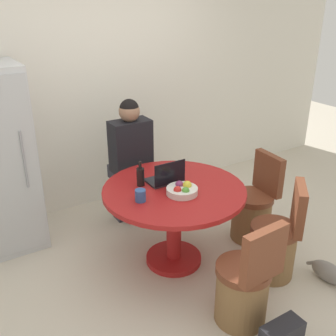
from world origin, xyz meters
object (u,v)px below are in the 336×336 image
at_px(chair_near_camera, 244,288).
at_px(fruit_bowl, 182,190).
at_px(chair_right_side, 253,211).
at_px(cat, 332,273).
at_px(laptop, 166,178).
at_px(bottle, 140,176).
at_px(dining_table, 174,206).
at_px(person_seated, 129,157).
at_px(chair_near_right_corner, 275,245).

distance_m(chair_near_camera, fruit_bowl, 0.90).
distance_m(chair_right_side, cat, 0.91).
xyz_separation_m(laptop, bottle, (-0.21, 0.07, 0.04)).
distance_m(dining_table, cat, 1.45).
distance_m(person_seated, laptop, 0.71).
distance_m(laptop, cat, 1.62).
xyz_separation_m(chair_near_camera, bottle, (-0.26, 1.08, 0.54)).
xyz_separation_m(chair_near_camera, chair_near_right_corner, (0.59, 0.27, 0.00)).
distance_m(chair_near_right_corner, person_seated, 1.65).
relative_size(dining_table, chair_near_right_corner, 1.41).
bearing_deg(person_seated, dining_table, 90.56).
distance_m(chair_right_side, fruit_bowl, 1.01).
height_order(fruit_bowl, bottle, bottle).
bearing_deg(dining_table, person_seated, 90.56).
bearing_deg(chair_near_right_corner, bottle, -89.64).
relative_size(chair_right_side, laptop, 2.91).
bearing_deg(fruit_bowl, cat, -40.86).
height_order(dining_table, chair_right_side, chair_right_side).
bearing_deg(bottle, person_seated, 71.92).
xyz_separation_m(fruit_bowl, bottle, (-0.22, 0.32, 0.05)).
relative_size(dining_table, fruit_bowl, 4.72).
xyz_separation_m(chair_right_side, cat, (0.09, -0.88, -0.20)).
bearing_deg(cat, dining_table, -141.89).
bearing_deg(chair_right_side, chair_near_camera, -41.06).
bearing_deg(chair_near_right_corner, cat, 87.67).
distance_m(chair_near_right_corner, bottle, 1.29).
bearing_deg(person_seated, chair_near_right_corner, 114.01).
bearing_deg(cat, laptop, -145.48).
relative_size(bottle, cat, 0.49).
relative_size(chair_right_side, fruit_bowl, 3.36).
bearing_deg(cat, chair_right_side, 178.75).
relative_size(person_seated, bottle, 6.12).
distance_m(dining_table, chair_right_side, 0.93).
distance_m(chair_near_camera, chair_near_right_corner, 0.65).
bearing_deg(laptop, person_seated, -89.57).
relative_size(laptop, cat, 0.67).
distance_m(chair_near_camera, person_seated, 1.78).
bearing_deg(chair_right_side, fruit_bowl, -82.10).
height_order(chair_near_camera, person_seated, person_seated).
bearing_deg(bottle, laptop, -17.18).
bearing_deg(laptop, fruit_bowl, 90.83).
bearing_deg(chair_right_side, bottle, -99.05).
bearing_deg(laptop, cat, 131.72).
relative_size(person_seated, fruit_bowl, 5.21).
bearing_deg(fruit_bowl, chair_near_camera, -86.83).
height_order(chair_near_camera, laptop, laptop).
distance_m(dining_table, fruit_bowl, 0.24).
bearing_deg(bottle, fruit_bowl, -55.78).
height_order(chair_right_side, laptop, laptop).
height_order(chair_near_camera, cat, chair_near_camera).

